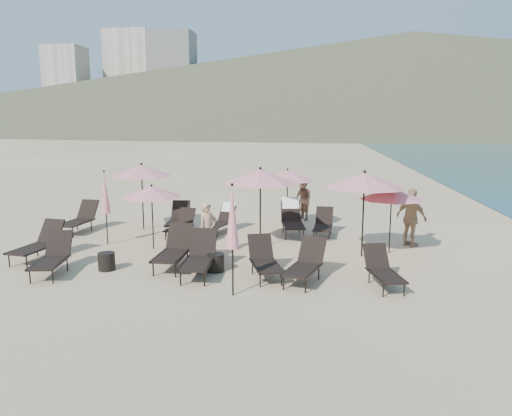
# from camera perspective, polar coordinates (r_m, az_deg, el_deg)

# --- Properties ---
(ground) EXTENTS (800.00, 800.00, 0.00)m
(ground) POSITION_cam_1_polar(r_m,az_deg,el_deg) (12.94, -2.93, -7.48)
(ground) COLOR #D6BA8C
(ground) RESTS_ON ground
(volcanic_headland) EXTENTS (690.00, 690.00, 55.00)m
(volcanic_headland) POSITION_cam_1_polar(r_m,az_deg,el_deg) (323.13, 19.35, 13.49)
(volcanic_headland) COLOR brown
(volcanic_headland) RESTS_ON ground
(hotel_skyline) EXTENTS (109.00, 82.00, 55.00)m
(hotel_skyline) POSITION_cam_1_polar(r_m,az_deg,el_deg) (299.78, -12.56, 13.68)
(hotel_skyline) COLOR beige
(hotel_skyline) RESTS_ON ground
(lounger_0) EXTENTS (0.96, 1.87, 1.03)m
(lounger_0) POSITION_cam_1_polar(r_m,az_deg,el_deg) (15.33, -23.61, -3.68)
(lounger_0) COLOR black
(lounger_0) RESTS_ON ground
(lounger_1) EXTENTS (0.91, 1.79, 0.99)m
(lounger_1) POSITION_cam_1_polar(r_m,az_deg,el_deg) (13.79, -22.24, -5.13)
(lounger_1) COLOR black
(lounger_1) RESTS_ON ground
(lounger_2) EXTENTS (0.74, 1.84, 1.05)m
(lounger_2) POSITION_cam_1_polar(r_m,az_deg,el_deg) (13.51, -9.37, -4.67)
(lounger_2) COLOR black
(lounger_2) RESTS_ON ground
(lounger_3) EXTENTS (1.02, 1.62, 0.87)m
(lounger_3) POSITION_cam_1_polar(r_m,az_deg,el_deg) (13.60, -6.02, -4.86)
(lounger_3) COLOR black
(lounger_3) RESTS_ON ground
(lounger_4) EXTENTS (1.08, 1.76, 0.95)m
(lounger_4) POSITION_cam_1_polar(r_m,az_deg,el_deg) (12.55, 0.97, -5.90)
(lounger_4) COLOR black
(lounger_4) RESTS_ON ground
(lounger_5) EXTENTS (0.91, 1.63, 0.89)m
(lounger_5) POSITION_cam_1_polar(r_m,az_deg,el_deg) (12.22, 14.29, -6.80)
(lounger_5) COLOR black
(lounger_5) RESTS_ON ground
(lounger_6) EXTENTS (0.90, 1.88, 1.04)m
(lounger_6) POSITION_cam_1_polar(r_m,az_deg,el_deg) (18.55, -19.54, -1.12)
(lounger_6) COLOR black
(lounger_6) RESTS_ON ground
(lounger_7) EXTENTS (0.81, 1.79, 1.00)m
(lounger_7) POSITION_cam_1_polar(r_m,az_deg,el_deg) (17.81, -8.87, -1.17)
(lounger_7) COLOR black
(lounger_7) RESTS_ON ground
(lounger_8) EXTENTS (0.79, 1.60, 0.88)m
(lounger_8) POSITION_cam_1_polar(r_m,az_deg,el_deg) (17.03, -8.58, -1.87)
(lounger_8) COLOR black
(lounger_8) RESTS_ON ground
(lounger_9) EXTENTS (1.00, 1.65, 0.97)m
(lounger_9) POSITION_cam_1_polar(r_m,az_deg,el_deg) (17.55, -3.91, -1.25)
(lounger_9) COLOR black
(lounger_9) RESTS_ON ground
(lounger_10) EXTENTS (0.94, 1.98, 1.18)m
(lounger_10) POSITION_cam_1_polar(r_m,az_deg,el_deg) (17.23, 4.13, -1.12)
(lounger_10) COLOR black
(lounger_10) RESTS_ON ground
(lounger_11) EXTENTS (0.74, 1.62, 0.90)m
(lounger_11) POSITION_cam_1_polar(r_m,az_deg,el_deg) (17.06, 7.70, -1.78)
(lounger_11) COLOR black
(lounger_11) RESTS_ON ground
(lounger_12) EXTENTS (0.75, 1.85, 1.05)m
(lounger_12) POSITION_cam_1_polar(r_m,az_deg,el_deg) (12.74, -6.51, -5.49)
(lounger_12) COLOR black
(lounger_12) RESTS_ON ground
(lounger_13) EXTENTS (1.12, 1.82, 0.98)m
(lounger_13) POSITION_cam_1_polar(r_m,az_deg,el_deg) (12.24, 5.67, -6.30)
(lounger_13) COLOR black
(lounger_13) RESTS_ON ground
(umbrella_open_0) EXTENTS (1.85, 1.85, 1.99)m
(umbrella_open_0) POSITION_cam_1_polar(r_m,az_deg,el_deg) (15.28, -11.85, 1.81)
(umbrella_open_0) COLOR black
(umbrella_open_0) RESTS_ON ground
(umbrella_open_1) EXTENTS (2.33, 2.33, 2.51)m
(umbrella_open_1) POSITION_cam_1_polar(r_m,az_deg,el_deg) (14.98, 0.50, 3.63)
(umbrella_open_1) COLOR black
(umbrella_open_1) RESTS_ON ground
(umbrella_open_2) EXTENTS (2.33, 2.33, 2.50)m
(umbrella_open_2) POSITION_cam_1_polar(r_m,az_deg,el_deg) (14.39, 12.28, 3.11)
(umbrella_open_2) COLOR black
(umbrella_open_2) RESTS_ON ground
(umbrella_open_3) EXTENTS (2.23, 2.23, 2.40)m
(umbrella_open_3) POSITION_cam_1_polar(r_m,az_deg,el_deg) (18.14, -12.96, 4.19)
(umbrella_open_3) COLOR black
(umbrella_open_3) RESTS_ON ground
(umbrella_open_4) EXTENTS (2.03, 2.03, 2.18)m
(umbrella_open_4) POSITION_cam_1_polar(r_m,az_deg,el_deg) (17.98, 3.63, 3.74)
(umbrella_open_4) COLOR black
(umbrella_open_4) RESTS_ON ground
(umbrella_open_5) EXTENTS (1.87, 1.87, 2.01)m
(umbrella_open_5) POSITION_cam_1_polar(r_m,az_deg,el_deg) (15.01, 15.25, 1.59)
(umbrella_open_5) COLOR black
(umbrella_open_5) RESTS_ON ground
(umbrella_closed_0) EXTENTS (0.30, 0.30, 2.54)m
(umbrella_closed_0) POSITION_cam_1_polar(r_m,az_deg,el_deg) (10.93, -2.72, -1.16)
(umbrella_closed_0) COLOR black
(umbrella_closed_0) RESTS_ON ground
(umbrella_closed_1) EXTENTS (0.28, 0.28, 2.36)m
(umbrella_closed_1) POSITION_cam_1_polar(r_m,az_deg,el_deg) (16.23, -16.86, 1.63)
(umbrella_closed_1) COLOR black
(umbrella_closed_1) RESTS_ON ground
(side_table_0) EXTENTS (0.44, 0.44, 0.47)m
(side_table_0) POSITION_cam_1_polar(r_m,az_deg,el_deg) (13.71, -16.71, -5.87)
(side_table_0) COLOR black
(side_table_0) RESTS_ON ground
(side_table_1) EXTENTS (0.45, 0.45, 0.47)m
(side_table_1) POSITION_cam_1_polar(r_m,az_deg,el_deg) (13.07, -4.62, -6.24)
(side_table_1) COLOR black
(side_table_1) RESTS_ON ground
(beachgoer_a) EXTENTS (0.66, 0.68, 1.58)m
(beachgoer_a) POSITION_cam_1_polar(r_m,az_deg,el_deg) (14.31, -5.55, -2.52)
(beachgoer_a) COLOR tan
(beachgoer_a) RESTS_ON ground
(beachgoer_b) EXTENTS (0.95, 1.00, 1.64)m
(beachgoer_b) POSITION_cam_1_polar(r_m,az_deg,el_deg) (19.58, 5.37, 0.97)
(beachgoer_b) COLOR #8C5D48
(beachgoer_b) RESTS_ON ground
(beachgoer_c) EXTENTS (1.06, 1.07, 1.81)m
(beachgoer_c) POSITION_cam_1_polar(r_m,az_deg,el_deg) (16.17, 17.33, -1.06)
(beachgoer_c) COLOR tan
(beachgoer_c) RESTS_ON ground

